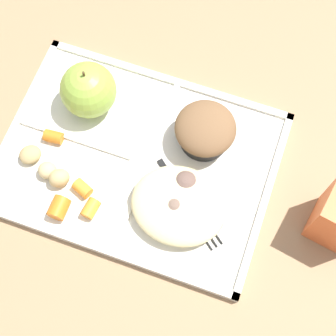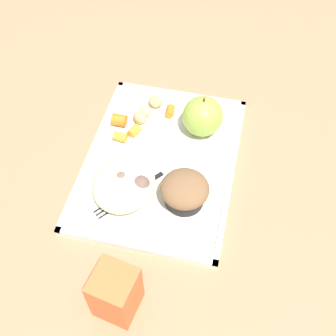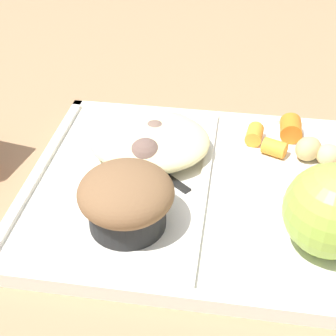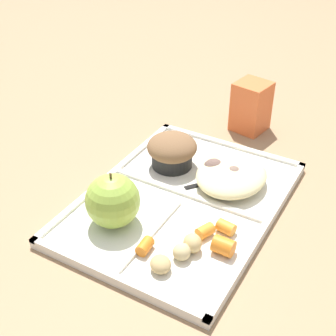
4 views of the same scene
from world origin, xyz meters
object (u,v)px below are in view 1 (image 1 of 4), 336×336
at_px(bran_muffin, 205,131).
at_px(green_apple, 88,90).
at_px(plastic_fork, 191,208).
at_px(lunch_tray, 138,161).

bearing_deg(bran_muffin, green_apple, 180.00).
bearing_deg(green_apple, bran_muffin, 0.00).
xyz_separation_m(green_apple, bran_muffin, (0.18, 0.00, -0.01)).
bearing_deg(bran_muffin, plastic_fork, -81.44).
distance_m(lunch_tray, plastic_fork, 0.11).
relative_size(lunch_tray, plastic_fork, 3.08).
height_order(lunch_tray, plastic_fork, lunch_tray).
distance_m(lunch_tray, bran_muffin, 0.11).
height_order(lunch_tray, green_apple, green_apple).
xyz_separation_m(bran_muffin, plastic_fork, (0.02, -0.11, -0.03)).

